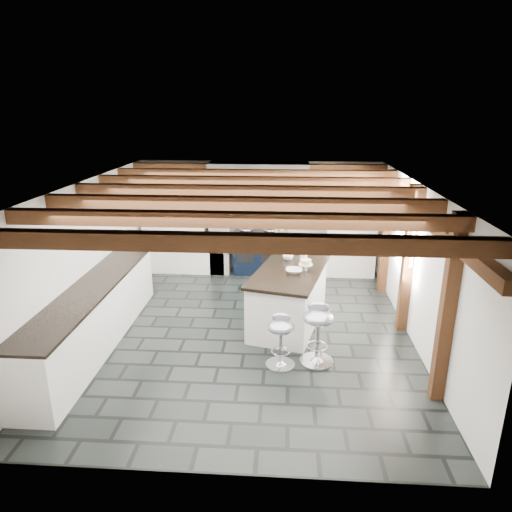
# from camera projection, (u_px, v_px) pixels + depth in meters

# --- Properties ---
(ground) EXTENTS (6.00, 6.00, 0.00)m
(ground) POSITION_uv_depth(u_px,v_px,m) (248.00, 330.00, 7.22)
(ground) COLOR black
(ground) RESTS_ON ground
(room_shell) EXTENTS (6.00, 6.03, 6.00)m
(room_shell) POSITION_uv_depth(u_px,v_px,m) (221.00, 240.00, 8.27)
(room_shell) COLOR silver
(room_shell) RESTS_ON ground
(range_cooker) EXTENTS (1.00, 0.63, 0.99)m
(range_cooker) POSITION_uv_depth(u_px,v_px,m) (258.00, 251.00, 9.61)
(range_cooker) COLOR black
(range_cooker) RESTS_ON ground
(kitchen_island) EXTENTS (1.39, 2.04, 1.23)m
(kitchen_island) POSITION_uv_depth(u_px,v_px,m) (289.00, 296.00, 7.30)
(kitchen_island) COLOR white
(kitchen_island) RESTS_ON ground
(bar_stool_near) EXTENTS (0.47, 0.47, 0.87)m
(bar_stool_near) POSITION_uv_depth(u_px,v_px,m) (318.00, 327.00, 6.14)
(bar_stool_near) COLOR silver
(bar_stool_near) RESTS_ON ground
(bar_stool_far) EXTENTS (0.40, 0.40, 0.75)m
(bar_stool_far) POSITION_uv_depth(u_px,v_px,m) (281.00, 335.00, 6.08)
(bar_stool_far) COLOR silver
(bar_stool_far) RESTS_ON ground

